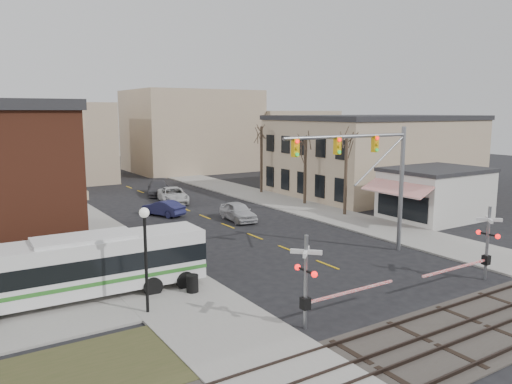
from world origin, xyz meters
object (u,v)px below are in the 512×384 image
Objects in this scene: traffic_signal_mast at (373,165)px; rr_crossing_west at (314,281)px; street_lamp at (145,239)px; car_d at (158,188)px; pedestrian_far at (125,255)px; rr_crossing_east at (482,245)px; trash_bin at (192,283)px; car_a at (238,212)px; pedestrian_near at (168,267)px; transit_bus at (85,265)px; car_c at (173,195)px; car_b at (163,208)px.

traffic_signal_mast is 11.85m from rr_crossing_west.
car_d is at bearing 67.64° from street_lamp.
rr_crossing_east is at bearing -104.66° from pedestrian_far.
trash_bin is 0.16× the size of car_d.
car_a is 2.57× the size of pedestrian_near.
trash_bin is 0.48× the size of pedestrian_far.
rr_crossing_west reaches higher than transit_bus.
traffic_signal_mast is 1.68× the size of rr_crossing_east.
car_c is 21.58m from pedestrian_far.
transit_bus is 2.14× the size of car_d.
car_d is at bearing 62.06° from transit_bus.
car_a is at bearing -33.93° from pedestrian_far.
trash_bin is at bearing 154.73° from rr_crossing_east.
rr_crossing_east is (11.07, -0.37, 0.00)m from rr_crossing_west.
car_a reaches higher than trash_bin.
pedestrian_far is (-12.17, -8.26, 0.25)m from car_a.
rr_crossing_west reaches higher than car_b.
rr_crossing_east is 26.17m from car_b.
transit_bus is at bearing 33.96° from car_b.
pedestrian_near is (-14.26, 8.25, -0.98)m from rr_crossing_east.
traffic_signal_mast is (16.68, -2.11, 4.03)m from transit_bus.
car_b is at bearing -7.93° from pedestrian_far.
trash_bin is at bearing 23.55° from street_lamp.
car_a is (14.99, 11.15, -0.92)m from transit_bus.
pedestrian_near is at bearing 112.08° from rr_crossing_west.
traffic_signal_mast is 24.36m from car_c.
transit_bus is 2.11× the size of car_c.
pedestrian_far is at bearing -139.95° from car_a.
transit_bus is at bearing 172.79° from traffic_signal_mast.
traffic_signal_mast is at bearing -64.72° from car_d.
rr_crossing_east is at bearing -25.27° from trash_bin.
transit_bus is 2.84× the size of car_b.
rr_crossing_east is 15.27m from trash_bin.
car_c is 3.05× the size of pedestrian_far.
traffic_signal_mast is at bearing 104.21° from rr_crossing_east.
rr_crossing_east is at bearing -62.98° from car_d.
street_lamp is 2.63× the size of pedestrian_far.
street_lamp is 32.62m from car_d.
rr_crossing_east reaches higher than transit_bus.
pedestrian_far is (-13.86, 5.00, -4.69)m from traffic_signal_mast.
car_b is (-6.14, 18.46, -5.04)m from traffic_signal_mast.
rr_crossing_west is at bearing -87.69° from car_c.
transit_bus is 2.45× the size of street_lamp.
car_c is at bearing -144.30° from car_b.
pedestrian_near is at bearing -5.04° from transit_bus.
pedestrian_near is (-6.48, -16.71, 0.32)m from car_b.
trash_bin is at bearing -177.94° from pedestrian_near.
car_b is 6.07m from car_c.
car_b is (-4.45, 5.20, -0.09)m from car_a.
car_a reaches higher than car_b.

